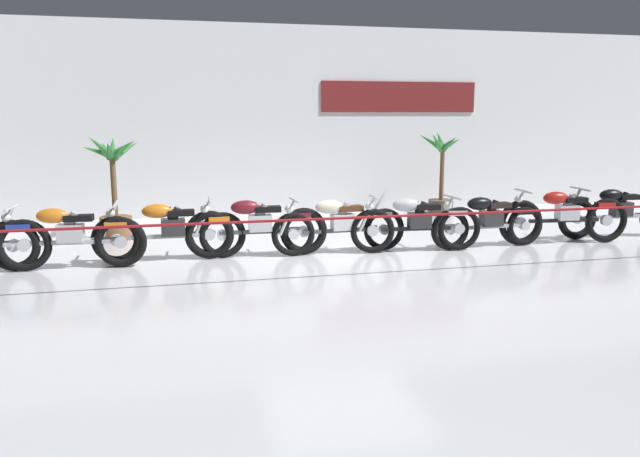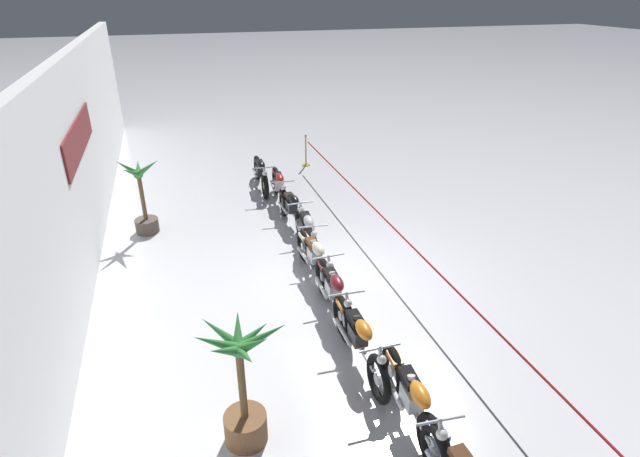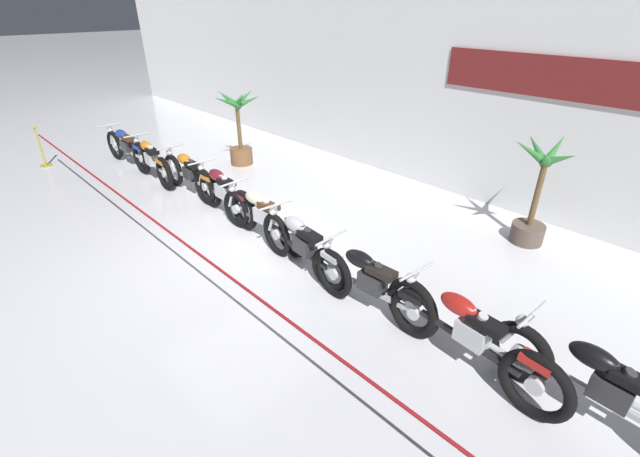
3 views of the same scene
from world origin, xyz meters
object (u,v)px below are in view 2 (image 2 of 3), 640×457
at_px(motorcycle_black_6, 292,209).
at_px(stanchion_mid_left, 306,155).
at_px(motorcycle_cream_4, 315,258).
at_px(stanchion_far_left, 430,270).
at_px(motorcycle_orange_2, 359,340).
at_px(motorcycle_red_7, 279,188).
at_px(potted_palm_right_of_row, 143,203).
at_px(motorcycle_orange_1, 413,404).
at_px(motorcycle_maroon_3, 334,294).
at_px(motorcycle_silver_5, 307,231).
at_px(potted_palm_left_of_row, 243,389).
at_px(motorcycle_black_8, 261,174).

distance_m(motorcycle_black_6, stanchion_mid_left, 4.71).
bearing_deg(motorcycle_black_6, motorcycle_cream_4, 176.47).
height_order(motorcycle_black_6, stanchion_far_left, stanchion_far_left).
distance_m(motorcycle_orange_2, motorcycle_black_6, 5.28).
xyz_separation_m(motorcycle_orange_2, motorcycle_red_7, (6.72, -0.24, 0.02)).
xyz_separation_m(potted_palm_right_of_row, stanchion_mid_left, (3.74, -5.09, -0.43)).
bearing_deg(motorcycle_orange_1, potted_palm_right_of_row, 25.03).
xyz_separation_m(motorcycle_cream_4, motorcycle_black_6, (2.58, -0.16, -0.01)).
relative_size(motorcycle_cream_4, stanchion_mid_left, 2.16).
distance_m(motorcycle_orange_1, motorcycle_orange_2, 1.48).
bearing_deg(stanchion_mid_left, stanchion_far_left, -180.00).
bearing_deg(motorcycle_maroon_3, motorcycle_orange_1, -176.47).
xyz_separation_m(motorcycle_silver_5, motorcycle_red_7, (2.77, 0.02, 0.01)).
xyz_separation_m(motorcycle_maroon_3, stanchion_far_left, (-0.19, -1.79, 0.29)).
bearing_deg(motorcycle_red_7, motorcycle_silver_5, -179.54).
xyz_separation_m(motorcycle_silver_5, potted_palm_right_of_row, (2.00, 3.52, 0.31)).
distance_m(motorcycle_orange_2, stanchion_far_left, 2.19).
xyz_separation_m(motorcycle_orange_2, motorcycle_maroon_3, (1.35, -0.03, 0.00)).
xyz_separation_m(motorcycle_cream_4, motorcycle_silver_5, (1.26, -0.18, 0.01)).
bearing_deg(motorcycle_cream_4, potted_palm_left_of_row, 150.80).
xyz_separation_m(motorcycle_cream_4, stanchion_far_left, (-1.53, -1.75, 0.30)).
relative_size(motorcycle_cream_4, potted_palm_left_of_row, 1.17).
relative_size(motorcycle_silver_5, potted_palm_right_of_row, 1.15).
xyz_separation_m(motorcycle_orange_2, stanchion_mid_left, (9.70, -1.83, -0.11)).
bearing_deg(potted_palm_right_of_row, motorcycle_black_6, -101.13).
relative_size(motorcycle_cream_4, motorcycle_red_7, 0.95).
height_order(motorcycle_orange_1, potted_palm_left_of_row, potted_palm_left_of_row).
height_order(motorcycle_orange_1, motorcycle_maroon_3, motorcycle_maroon_3).
height_order(motorcycle_orange_1, motorcycle_red_7, motorcycle_red_7).
bearing_deg(motorcycle_cream_4, motorcycle_black_6, -3.53).
bearing_deg(motorcycle_cream_4, motorcycle_black_8, 1.08).
bearing_deg(potted_palm_left_of_row, potted_palm_right_of_row, 10.66).
height_order(motorcycle_black_8, potted_palm_left_of_row, potted_palm_left_of_row).
distance_m(motorcycle_silver_5, motorcycle_black_8, 4.09).
relative_size(motorcycle_black_6, motorcycle_red_7, 0.89).
bearing_deg(motorcycle_orange_1, motorcycle_orange_2, 8.07).
bearing_deg(motorcycle_orange_2, motorcycle_black_8, 0.13).
bearing_deg(motorcycle_red_7, motorcycle_cream_4, 177.72).
distance_m(motorcycle_maroon_3, motorcycle_black_8, 6.68).
bearing_deg(motorcycle_red_7, motorcycle_black_8, 11.27).
xyz_separation_m(motorcycle_cream_4, potted_palm_right_of_row, (3.27, 3.34, 0.31)).
relative_size(motorcycle_silver_5, stanchion_far_left, 0.16).
bearing_deg(motorcycle_black_8, motorcycle_red_7, -168.73).
bearing_deg(motorcycle_red_7, motorcycle_orange_2, 177.93).
distance_m(motorcycle_maroon_3, potted_palm_right_of_row, 5.67).
distance_m(motorcycle_orange_2, motorcycle_silver_5, 3.97).
bearing_deg(potted_palm_right_of_row, motorcycle_maroon_3, -144.47).
distance_m(motorcycle_orange_1, potted_palm_right_of_row, 8.20).
relative_size(motorcycle_maroon_3, potted_palm_left_of_row, 1.17).
bearing_deg(potted_palm_left_of_row, motorcycle_black_6, -19.45).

